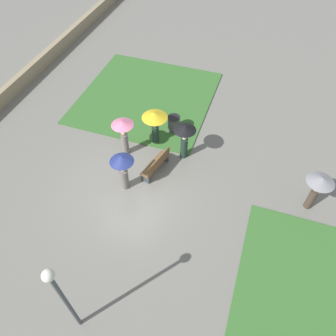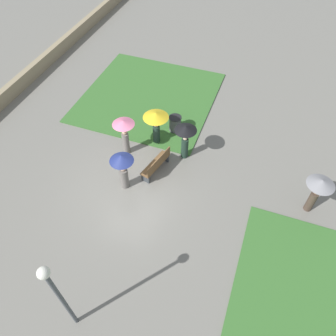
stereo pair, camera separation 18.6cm
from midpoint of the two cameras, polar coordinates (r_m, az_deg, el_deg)
ground_plane at (r=13.71m, az=-7.16°, el=-3.67°), size 90.00×90.00×0.00m
lawn_patch_near at (r=18.10m, az=-4.06°, el=12.26°), size 6.86×6.80×0.06m
park_bench at (r=13.87m, az=-2.40°, el=0.66°), size 1.69×0.80×0.90m
lamp_post at (r=9.31m, az=-18.79°, el=-20.03°), size 0.32×0.32×3.77m
trash_bin at (r=15.75m, az=0.66°, el=7.68°), size 0.60×0.60×0.84m
crowd_person_yellow at (r=14.56m, az=-2.67°, el=8.31°), size 1.15×1.15×1.73m
crowd_person_pink at (r=14.19m, az=-8.15°, el=6.34°), size 0.96×0.96×1.86m
crowd_person_navy at (r=12.81m, az=-8.35°, el=0.43°), size 0.95×0.95×1.84m
crowd_person_black at (r=13.91m, az=2.54°, el=5.81°), size 0.96×0.96×1.81m
lone_walker_far_path at (r=13.19m, az=24.38°, el=-2.76°), size 1.03×1.03×1.78m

